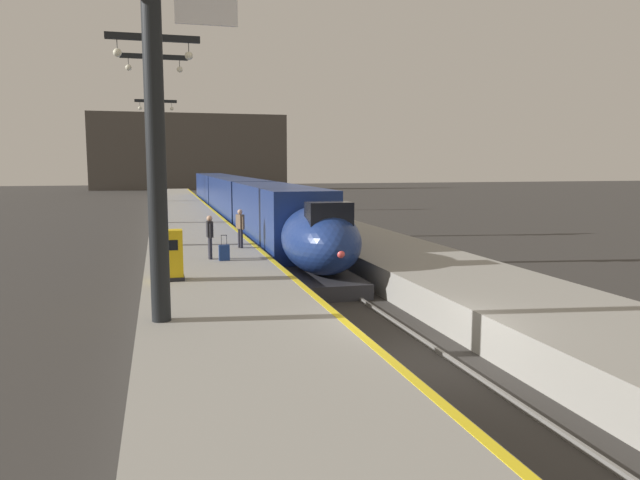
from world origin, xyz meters
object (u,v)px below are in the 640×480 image
Objects in this scene: station_column_far at (156,123)px; ticket_machine_yellow at (171,257)px; passenger_near_edge at (210,234)px; passenger_mid_platform at (240,225)px; rolling_suitcase at (224,253)px; station_column_distant at (157,140)px; highspeed_train_main at (238,200)px; station_column_mid at (156,119)px; station_column_near at (156,84)px.

station_column_far is 6.48× the size of ticket_machine_yellow.
passenger_near_edge is at bearing -83.12° from station_column_far.
ticket_machine_yellow is (-3.06, -6.81, -0.25)m from passenger_mid_platform.
passenger_near_edge reaches higher than rolling_suitcase.
station_column_distant is 6.26× the size of ticket_machine_yellow.
highspeed_train_main is 5.38× the size of station_column_far.
ticket_machine_yellow is (0.35, -8.59, -4.87)m from station_column_mid.
highspeed_train_main is at bearing 79.69° from station_column_near.
passenger_mid_platform is (1.54, 2.81, 0.00)m from passenger_near_edge.
station_column_far is (-5.90, -7.54, 5.23)m from highspeed_train_main.
station_column_distant is at bearing 90.00° from station_column_far.
station_column_far reaches higher than passenger_near_edge.
station_column_far is 23.16m from station_column_distant.
station_column_mid reaches higher than station_column_near.
ticket_machine_yellow is (-2.01, -3.50, 0.44)m from rolling_suitcase.
rolling_suitcase is at bearing -65.15° from station_column_mid.
highspeed_train_main is 5.97× the size of station_column_mid.
station_column_far reaches higher than station_column_distant.
station_column_near is at bearing -89.76° from station_column_mid.
station_column_near reaches higher than ticket_machine_yellow.
station_column_far is (0.00, 10.95, 0.54)m from station_column_mid.
station_column_far is 1.03× the size of station_column_distant.
ticket_machine_yellow is at bearing -110.86° from passenger_near_edge.
station_column_distant is 5.93× the size of passenger_mid_platform.
passenger_mid_platform is 1.72× the size of rolling_suitcase.
passenger_near_edge is (-4.03, -23.08, 0.08)m from highspeed_train_main.
station_column_far is at bearing 96.88° from passenger_near_edge.
station_column_near is 24.58m from station_column_far.
station_column_mid is 9.88m from ticket_machine_yellow.
highspeed_train_main reaches higher than rolling_suitcase.
station_column_near is at bearing -101.36° from passenger_near_edge.
station_column_distant is at bearing 90.47° from ticket_machine_yellow.
station_column_mid is 5.84× the size of ticket_machine_yellow.
station_column_mid is at bearing 90.24° from station_column_near.
station_column_near is 13.63m from station_column_mid.
station_column_near is at bearing -100.31° from highspeed_train_main.
passenger_mid_platform is at bearing -27.56° from station_column_mid.
station_column_far is at bearing 98.37° from rolling_suitcase.
rolling_suitcase is at bearing -81.63° from station_column_far.
highspeed_train_main is at bearing 81.46° from rolling_suitcase.
ticket_machine_yellow reaches higher than rolling_suitcase.
passenger_near_edge is at bearing -118.68° from passenger_mid_platform.
ticket_machine_yellow is at bearing 86.68° from station_column_near.
station_column_distant reaches higher than passenger_near_edge.
station_column_distant is at bearing 95.43° from passenger_mid_platform.
passenger_near_edge is (1.87, -4.59, -4.62)m from station_column_mid.
station_column_near is 0.94× the size of station_column_mid.
station_column_distant is 39.67m from rolling_suitcase.
station_column_near is at bearing -93.32° from ticket_machine_yellow.
passenger_near_edge is (1.82, 9.04, -4.43)m from station_column_near.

